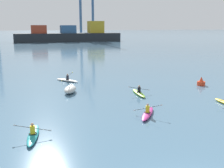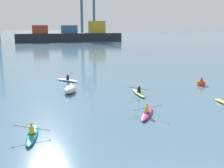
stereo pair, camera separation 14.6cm
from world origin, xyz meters
The scene contains 8 objects.
container_barge centered at (10.70, 109.31, 2.71)m, with size 43.88×9.45×8.61m.
gantry_crane_west_mid centered at (21.60, 124.04, 16.44)m, with size 7.24×16.59×32.10m.
capsized_dinghy centered at (-2.11, 19.00, 0.35)m, with size 1.90×2.82×0.76m.
channel_buoy centered at (12.67, 18.14, 0.36)m, with size 0.90×0.90×1.00m.
kayak_white centered at (-1.65, 24.82, 0.17)m, with size 2.67×2.97×1.06m.
kayak_magenta centered at (2.48, 10.26, 0.17)m, with size 2.43×3.14×0.99m.
kayak_teal centered at (-5.90, 8.53, 0.17)m, with size 2.23×3.45×0.95m.
kayak_lime centered at (4.27, 16.35, 0.17)m, with size 2.25×3.43×0.95m.
Camera 1 is at (-5.76, -7.53, 6.65)m, focal length 43.13 mm.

